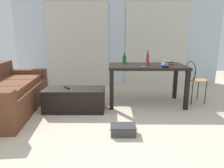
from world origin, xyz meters
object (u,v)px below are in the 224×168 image
at_px(coffee_table, 75,99).
at_px(bottle_far, 124,59).
at_px(book_stack, 167,62).
at_px(tv_remote_primary, 67,87).
at_px(bottle_near, 148,59).
at_px(shoebox, 123,130).
at_px(scissors, 144,66).
at_px(craft_table, 147,70).
at_px(couch, 5,94).
at_px(wire_chair, 193,77).
at_px(bowl, 165,65).

distance_m(coffee_table, bottle_far, 1.31).
bearing_deg(book_stack, bottle_far, 170.15).
xyz_separation_m(coffee_table, book_stack, (1.73, 0.56, 0.59)).
distance_m(bottle_far, tv_remote_primary, 1.31).
bearing_deg(bottle_near, shoebox, -111.25).
bearing_deg(bottle_far, book_stack, -9.85).
bearing_deg(book_stack, scissors, -143.22).
bearing_deg(shoebox, craft_table, 68.77).
distance_m(bottle_near, bottle_far, 0.51).
xyz_separation_m(couch, bottle_far, (2.10, 0.76, 0.53)).
xyz_separation_m(couch, tv_remote_primary, (1.05, 0.10, 0.10)).
height_order(wire_chair, shoebox, wire_chair).
xyz_separation_m(couch, craft_table, (2.51, 0.44, 0.35)).
xyz_separation_m(wire_chair, shoebox, (-1.43, -1.38, -0.45)).
distance_m(couch, shoebox, 2.19).
bearing_deg(shoebox, bottle_far, 86.71).
height_order(bottle_far, scissors, bottle_far).
xyz_separation_m(bowl, shoebox, (-0.78, -1.04, -0.73)).
bearing_deg(bowl, bottle_far, 140.41).
xyz_separation_m(couch, scissors, (2.42, 0.24, 0.46)).
xyz_separation_m(coffee_table, wire_chair, (2.25, 0.47, 0.32)).
xyz_separation_m(coffee_table, bowl, (1.59, 0.13, 0.60)).
height_order(bowl, book_stack, bowl).
height_order(couch, bottle_near, bottle_near).
height_order(coffee_table, scissors, scissors).
relative_size(couch, tv_remote_primary, 11.21).
xyz_separation_m(wire_chair, scissors, (-1.02, -0.29, 0.24)).
height_order(wire_chair, bottle_near, bottle_near).
bearing_deg(bottle_near, coffee_table, -162.52).
bearing_deg(coffee_table, bottle_near, 17.48).
distance_m(bottle_near, book_stack, 0.43).
height_order(coffee_table, tv_remote_primary, tv_remote_primary).
distance_m(bottle_near, scissors, 0.28).
bearing_deg(wire_chair, coffee_table, -168.17).
distance_m(craft_table, bowl, 0.40).
distance_m(couch, bottle_far, 2.29).
relative_size(wire_chair, bowl, 5.70).
distance_m(couch, book_stack, 3.02).
height_order(book_stack, shoebox, book_stack).
xyz_separation_m(coffee_table, shoebox, (0.82, -0.91, -0.13)).
xyz_separation_m(craft_table, tv_remote_primary, (-1.46, -0.35, -0.25)).
bearing_deg(shoebox, bottle_near, 68.75).
bearing_deg(bottle_near, book_stack, 18.90).
height_order(bowl, tv_remote_primary, bowl).
bearing_deg(craft_table, bottle_far, 142.84).
distance_m(bowl, shoebox, 1.49).
distance_m(wire_chair, book_stack, 0.59).
distance_m(coffee_table, bottle_near, 1.55).
distance_m(wire_chair, shoebox, 2.04).
xyz_separation_m(couch, book_stack, (2.92, 0.61, 0.49)).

